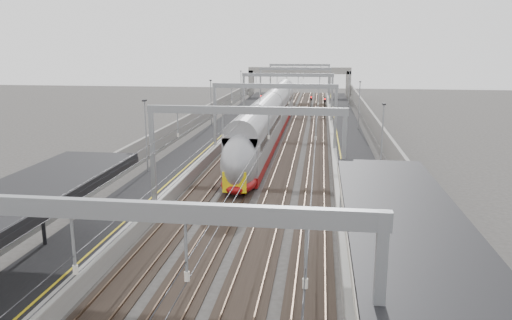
# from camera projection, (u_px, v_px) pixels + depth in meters

# --- Properties ---
(platform_left) EXTENTS (4.00, 120.00, 1.00)m
(platform_left) POSITION_uv_depth(u_px,v_px,m) (206.00, 144.00, 56.59)
(platform_left) COLOR black
(platform_left) RESTS_ON ground
(platform_right) EXTENTS (4.00, 120.00, 1.00)m
(platform_right) POSITION_uv_depth(u_px,v_px,m) (349.00, 148.00, 54.58)
(platform_right) COLOR black
(platform_right) RESTS_ON ground
(tracks) EXTENTS (11.40, 140.00, 0.20)m
(tracks) POSITION_uv_depth(u_px,v_px,m) (277.00, 150.00, 55.68)
(tracks) COLOR black
(tracks) RESTS_ON ground
(overhead_line) EXTENTS (13.00, 140.00, 6.60)m
(overhead_line) POSITION_uv_depth(u_px,v_px,m) (282.00, 90.00, 60.72)
(overhead_line) COLOR gray
(overhead_line) RESTS_ON platform_left
(canopy_right) EXTENTS (4.40, 30.00, 4.24)m
(canopy_right) POSITION_uv_depth(u_px,v_px,m) (442.00, 294.00, 12.94)
(canopy_right) COLOR black
(canopy_right) RESTS_ON platform_right
(overbridge) EXTENTS (22.00, 2.20, 6.90)m
(overbridge) POSITION_uv_depth(u_px,v_px,m) (299.00, 75.00, 107.67)
(overbridge) COLOR gray
(overbridge) RESTS_ON ground
(wall_left) EXTENTS (0.30, 120.00, 3.20)m
(wall_left) POSITION_uv_depth(u_px,v_px,m) (179.00, 134.00, 56.74)
(wall_left) COLOR gray
(wall_left) RESTS_ON ground
(wall_right) EXTENTS (0.30, 120.00, 3.20)m
(wall_right) POSITION_uv_depth(u_px,v_px,m) (380.00, 138.00, 53.93)
(wall_right) COLOR gray
(wall_right) RESTS_ON ground
(train) EXTENTS (2.89, 52.71, 4.57)m
(train) POSITION_uv_depth(u_px,v_px,m) (269.00, 123.00, 60.85)
(train) COLOR #980D0F
(train) RESTS_ON ground
(signal_green) EXTENTS (0.32, 0.32, 3.48)m
(signal_green) POSITION_uv_depth(u_px,v_px,m) (261.00, 101.00, 83.23)
(signal_green) COLOR black
(signal_green) RESTS_ON ground
(signal_red_near) EXTENTS (0.32, 0.32, 3.48)m
(signal_red_near) POSITION_uv_depth(u_px,v_px,m) (311.00, 102.00, 81.22)
(signal_red_near) COLOR black
(signal_red_near) RESTS_ON ground
(signal_red_far) EXTENTS (0.32, 0.32, 3.48)m
(signal_red_far) POSITION_uv_depth(u_px,v_px,m) (325.00, 104.00, 78.46)
(signal_red_far) COLOR black
(signal_red_far) RESTS_ON ground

